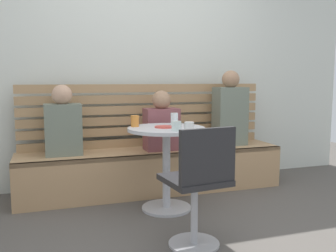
{
  "coord_description": "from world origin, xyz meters",
  "views": [
    {
      "loc": [
        -1.04,
        -2.42,
        1.16
      ],
      "look_at": [
        -0.02,
        0.66,
        0.75
      ],
      "focal_mm": 39.82,
      "sensor_mm": 36.0,
      "label": 1
    }
  ],
  "objects_px": {
    "cafe_table": "(166,152)",
    "cup_glass_short": "(176,126)",
    "person_adult": "(230,112)",
    "cup_ceramic_white": "(189,126)",
    "plate_small": "(164,127)",
    "cup_tumbler_orange": "(135,121)",
    "cup_water_clear": "(174,119)",
    "white_chair": "(199,183)",
    "person_child_middle": "(63,124)",
    "person_child_left": "(161,124)",
    "booth_bench": "(153,170)"
  },
  "relations": [
    {
      "from": "cafe_table",
      "to": "cup_glass_short",
      "type": "bearing_deg",
      "value": -86.9
    },
    {
      "from": "white_chair",
      "to": "person_child_middle",
      "type": "distance_m",
      "value": 1.63
    },
    {
      "from": "cafe_table",
      "to": "cup_water_clear",
      "type": "bearing_deg",
      "value": 51.12
    },
    {
      "from": "plate_small",
      "to": "person_child_left",
      "type": "bearing_deg",
      "value": 75.32
    },
    {
      "from": "person_child_left",
      "to": "cup_ceramic_white",
      "type": "xyz_separation_m",
      "value": [
        0.0,
        -0.75,
        0.07
      ]
    },
    {
      "from": "cup_water_clear",
      "to": "plate_small",
      "type": "xyz_separation_m",
      "value": [
        -0.15,
        -0.16,
        -0.05
      ]
    },
    {
      "from": "person_adult",
      "to": "cup_glass_short",
      "type": "distance_m",
      "value": 1.21
    },
    {
      "from": "person_child_left",
      "to": "cup_tumbler_orange",
      "type": "height_order",
      "value": "person_child_left"
    },
    {
      "from": "cafe_table",
      "to": "cup_ceramic_white",
      "type": "height_order",
      "value": "cup_ceramic_white"
    },
    {
      "from": "person_child_left",
      "to": "cup_ceramic_white",
      "type": "bearing_deg",
      "value": -89.77
    },
    {
      "from": "person_adult",
      "to": "cup_water_clear",
      "type": "relative_size",
      "value": 7.39
    },
    {
      "from": "cup_glass_short",
      "to": "cup_ceramic_white",
      "type": "bearing_deg",
      "value": -5.43
    },
    {
      "from": "white_chair",
      "to": "person_child_left",
      "type": "xyz_separation_m",
      "value": [
        0.15,
        1.33,
        0.24
      ]
    },
    {
      "from": "cup_water_clear",
      "to": "plate_small",
      "type": "relative_size",
      "value": 0.65
    },
    {
      "from": "person_child_left",
      "to": "cup_glass_short",
      "type": "bearing_deg",
      "value": -97.97
    },
    {
      "from": "cup_ceramic_white",
      "to": "plate_small",
      "type": "relative_size",
      "value": 0.47
    },
    {
      "from": "person_child_middle",
      "to": "plate_small",
      "type": "distance_m",
      "value": 1.0
    },
    {
      "from": "person_child_middle",
      "to": "cup_glass_short",
      "type": "relative_size",
      "value": 8.36
    },
    {
      "from": "white_chair",
      "to": "person_child_left",
      "type": "distance_m",
      "value": 1.36
    },
    {
      "from": "plate_small",
      "to": "person_adult",
      "type": "bearing_deg",
      "value": 31.38
    },
    {
      "from": "booth_bench",
      "to": "plate_small",
      "type": "xyz_separation_m",
      "value": [
        -0.06,
        -0.56,
        0.52
      ]
    },
    {
      "from": "white_chair",
      "to": "cup_water_clear",
      "type": "height_order",
      "value": "same"
    },
    {
      "from": "person_child_middle",
      "to": "white_chair",
      "type": "bearing_deg",
      "value": -59.61
    },
    {
      "from": "person_child_middle",
      "to": "cup_glass_short",
      "type": "distance_m",
      "value": 1.17
    },
    {
      "from": "cafe_table",
      "to": "cup_ceramic_white",
      "type": "relative_size",
      "value": 9.25
    },
    {
      "from": "cup_glass_short",
      "to": "cafe_table",
      "type": "bearing_deg",
      "value": 93.1
    },
    {
      "from": "cafe_table",
      "to": "plate_small",
      "type": "distance_m",
      "value": 0.23
    },
    {
      "from": "cup_water_clear",
      "to": "person_child_middle",
      "type": "bearing_deg",
      "value": 157.28
    },
    {
      "from": "person_child_left",
      "to": "cup_glass_short",
      "type": "distance_m",
      "value": 0.76
    },
    {
      "from": "cafe_table",
      "to": "cup_water_clear",
      "type": "height_order",
      "value": "cup_water_clear"
    },
    {
      "from": "person_adult",
      "to": "cup_water_clear",
      "type": "xyz_separation_m",
      "value": [
        -0.79,
        -0.41,
        -0.01
      ]
    },
    {
      "from": "person_adult",
      "to": "cup_ceramic_white",
      "type": "distance_m",
      "value": 1.14
    },
    {
      "from": "booth_bench",
      "to": "person_child_middle",
      "type": "xyz_separation_m",
      "value": [
        -0.88,
        0.02,
        0.51
      ]
    },
    {
      "from": "person_child_middle",
      "to": "cup_tumbler_orange",
      "type": "xyz_separation_m",
      "value": [
        0.6,
        -0.43,
        0.05
      ]
    },
    {
      "from": "person_adult",
      "to": "plate_small",
      "type": "distance_m",
      "value": 1.1
    },
    {
      "from": "booth_bench",
      "to": "white_chair",
      "type": "relative_size",
      "value": 3.18
    },
    {
      "from": "white_chair",
      "to": "booth_bench",
      "type": "bearing_deg",
      "value": 86.91
    },
    {
      "from": "person_child_middle",
      "to": "cup_glass_short",
      "type": "xyz_separation_m",
      "value": [
        0.86,
        -0.79,
        0.04
      ]
    },
    {
      "from": "cup_ceramic_white",
      "to": "plate_small",
      "type": "bearing_deg",
      "value": 120.85
    },
    {
      "from": "cup_tumbler_orange",
      "to": "cup_ceramic_white",
      "type": "distance_m",
      "value": 0.53
    },
    {
      "from": "cup_water_clear",
      "to": "person_child_left",
      "type": "bearing_deg",
      "value": 92.16
    },
    {
      "from": "person_adult",
      "to": "person_child_middle",
      "type": "relative_size",
      "value": 1.22
    },
    {
      "from": "person_adult",
      "to": "person_child_left",
      "type": "bearing_deg",
      "value": -176.27
    },
    {
      "from": "white_chair",
      "to": "cup_ceramic_white",
      "type": "distance_m",
      "value": 0.67
    },
    {
      "from": "person_child_middle",
      "to": "person_child_left",
      "type": "bearing_deg",
      "value": -2.98
    },
    {
      "from": "cafe_table",
      "to": "person_adult",
      "type": "distance_m",
      "value": 1.12
    },
    {
      "from": "person_child_middle",
      "to": "cup_ceramic_white",
      "type": "xyz_separation_m",
      "value": [
        0.96,
        -0.8,
        0.04
      ]
    },
    {
      "from": "cup_water_clear",
      "to": "person_adult",
      "type": "bearing_deg",
      "value": 27.45
    },
    {
      "from": "white_chair",
      "to": "plate_small",
      "type": "bearing_deg",
      "value": 89.02
    },
    {
      "from": "person_child_left",
      "to": "cup_tumbler_orange",
      "type": "relative_size",
      "value": 6.06
    }
  ]
}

